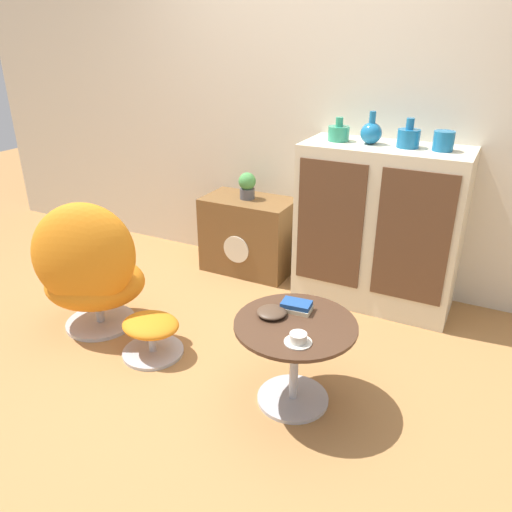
% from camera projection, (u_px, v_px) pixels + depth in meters
% --- Properties ---
extents(ground_plane, '(12.00, 12.00, 0.00)m').
position_uv_depth(ground_plane, '(216.00, 362.00, 2.91)').
color(ground_plane, '#A87542').
extents(wall_back, '(6.40, 0.06, 2.60)m').
position_uv_depth(wall_back, '(315.00, 102.00, 3.53)').
color(wall_back, beige).
rests_on(wall_back, ground_plane).
extents(sideboard, '(1.06, 0.49, 1.10)m').
position_uv_depth(sideboard, '(378.00, 227.00, 3.37)').
color(sideboard, beige).
rests_on(sideboard, ground_plane).
extents(tv_console, '(0.69, 0.41, 0.59)m').
position_uv_depth(tv_console, '(249.00, 235.00, 3.93)').
color(tv_console, brown).
rests_on(tv_console, ground_plane).
extents(egg_chair, '(0.81, 0.79, 0.88)m').
position_uv_depth(egg_chair, '(90.00, 270.00, 3.06)').
color(egg_chair, '#B7B7BC').
rests_on(egg_chair, ground_plane).
extents(ottoman, '(0.36, 0.36, 0.24)m').
position_uv_depth(ottoman, '(151.00, 331.00, 2.92)').
color(ottoman, '#B7B7BC').
rests_on(ottoman, ground_plane).
extents(coffee_table, '(0.60, 0.60, 0.47)m').
position_uv_depth(coffee_table, '(295.00, 349.00, 2.48)').
color(coffee_table, '#B7B7BC').
rests_on(coffee_table, ground_plane).
extents(vase_leftmost, '(0.14, 0.14, 0.15)m').
position_uv_depth(vase_leftmost, '(339.00, 133.00, 3.26)').
color(vase_leftmost, '#2D8E6B').
rests_on(vase_leftmost, sideboard).
extents(vase_inner_left, '(0.13, 0.13, 0.20)m').
position_uv_depth(vase_inner_left, '(371.00, 133.00, 3.16)').
color(vase_inner_left, '#196699').
rests_on(vase_inner_left, sideboard).
extents(vase_inner_right, '(0.14, 0.14, 0.18)m').
position_uv_depth(vase_inner_right, '(408.00, 137.00, 3.07)').
color(vase_inner_right, '#196699').
rests_on(vase_inner_right, sideboard).
extents(vase_rightmost, '(0.12, 0.12, 0.12)m').
position_uv_depth(vase_rightmost, '(444.00, 141.00, 2.98)').
color(vase_rightmost, '#196699').
rests_on(vase_rightmost, sideboard).
extents(potted_plant, '(0.13, 0.13, 0.20)m').
position_uv_depth(potted_plant, '(247.00, 185.00, 3.77)').
color(potted_plant, '#4C4C51').
rests_on(potted_plant, tv_console).
extents(teacup, '(0.13, 0.13, 0.05)m').
position_uv_depth(teacup, '(298.00, 339.00, 2.26)').
color(teacup, silver).
rests_on(teacup, coffee_table).
extents(book_stack, '(0.16, 0.11, 0.05)m').
position_uv_depth(book_stack, '(297.00, 306.00, 2.52)').
color(book_stack, beige).
rests_on(book_stack, coffee_table).
extents(bowl, '(0.15, 0.15, 0.04)m').
position_uv_depth(bowl, '(272.00, 312.00, 2.48)').
color(bowl, '#4C3828').
rests_on(bowl, coffee_table).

